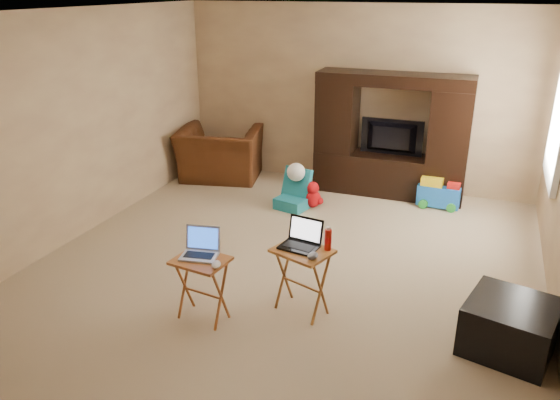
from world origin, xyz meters
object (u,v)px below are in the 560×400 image
at_px(plush_toy, 312,194).
at_px(laptop_left, 198,244).
at_px(child_rocker, 293,190).
at_px(television, 391,138).
at_px(tray_table_left, 202,289).
at_px(mouse_left, 216,264).
at_px(mouse_right, 313,256).
at_px(laptop_right, 299,235).
at_px(tray_table_right, 302,281).
at_px(ottoman, 510,327).
at_px(recliner, 220,154).
at_px(entertainment_center, 391,136).
at_px(water_bottle, 328,240).
at_px(push_toy, 440,191).

relative_size(plush_toy, laptop_left, 1.17).
height_order(child_rocker, plush_toy, child_rocker).
distance_m(television, tray_table_left, 3.78).
relative_size(laptop_left, mouse_left, 2.58).
height_order(mouse_left, mouse_right, mouse_right).
height_order(laptop_left, laptop_right, laptop_right).
height_order(tray_table_left, tray_table_right, tray_table_right).
height_order(television, child_rocker, television).
distance_m(child_rocker, ottoman, 3.38).
relative_size(tray_table_left, mouse_left, 4.92).
xyz_separation_m(plush_toy, ottoman, (2.38, -2.29, 0.03)).
height_order(television, mouse_left, television).
height_order(recliner, tray_table_right, recliner).
bearing_deg(laptop_left, entertainment_center, 65.12).
relative_size(television, plush_toy, 2.38).
xyz_separation_m(child_rocker, plush_toy, (0.23, 0.13, -0.08)).
relative_size(plush_toy, mouse_right, 2.85).
relative_size(television, recliner, 0.72).
distance_m(recliner, ottoman, 4.95).
bearing_deg(laptop_right, child_rocker, 119.39).
bearing_deg(mouse_right, water_bottle, 70.71).
bearing_deg(water_bottle, child_rocker, 116.89).
relative_size(television, laptop_right, 2.63).
xyz_separation_m(laptop_left, mouse_right, (0.92, 0.26, -0.06)).
bearing_deg(tray_table_left, ottoman, 18.26).
relative_size(child_rocker, ottoman, 0.79).
relative_size(recliner, push_toy, 2.14).
height_order(child_rocker, laptop_left, laptop_left).
xyz_separation_m(entertainment_center, laptop_left, (-0.94, -3.61, -0.13)).
height_order(tray_table_right, water_bottle, water_bottle).
relative_size(tray_table_left, tray_table_right, 0.94).
relative_size(push_toy, laptop_left, 1.82).
distance_m(child_rocker, tray_table_right, 2.41).
height_order(recliner, water_bottle, water_bottle).
bearing_deg(plush_toy, push_toy, 22.27).
xyz_separation_m(mouse_left, water_bottle, (0.78, 0.56, 0.10)).
relative_size(recliner, ottoman, 1.81).
bearing_deg(ottoman, television, 116.46).
distance_m(entertainment_center, child_rocker, 1.55).
height_order(laptop_left, mouse_right, laptop_left).
height_order(entertainment_center, laptop_right, entertainment_center).
distance_m(child_rocker, plush_toy, 0.27).
height_order(television, recliner, television).
relative_size(push_toy, mouse_right, 4.42).
bearing_deg(television, laptop_right, 86.99).
distance_m(ottoman, mouse_right, 1.65).
relative_size(television, tray_table_left, 1.46).
bearing_deg(plush_toy, water_bottle, -69.17).
relative_size(entertainment_center, push_toy, 3.69).
relative_size(plush_toy, mouse_left, 3.02).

